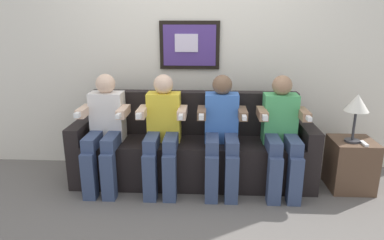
% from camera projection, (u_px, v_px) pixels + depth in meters
% --- Properties ---
extents(ground_plane, '(6.24, 6.24, 0.00)m').
position_uv_depth(ground_plane, '(191.00, 194.00, 3.33)').
color(ground_plane, '#66605B').
extents(back_wall_assembly, '(4.80, 0.10, 2.60)m').
position_uv_depth(back_wall_assembly, '(195.00, 50.00, 3.70)').
color(back_wall_assembly, silver).
rests_on(back_wall_assembly, ground_plane).
extents(couch, '(2.40, 0.58, 0.90)m').
position_uv_depth(couch, '(193.00, 151.00, 3.56)').
color(couch, black).
rests_on(couch, ground_plane).
extents(person_leftmost, '(0.46, 0.56, 1.11)m').
position_uv_depth(person_leftmost, '(105.00, 128.00, 3.35)').
color(person_leftmost, white).
rests_on(person_leftmost, ground_plane).
extents(person_left_center, '(0.46, 0.56, 1.11)m').
position_uv_depth(person_left_center, '(163.00, 129.00, 3.33)').
color(person_left_center, yellow).
rests_on(person_left_center, ground_plane).
extents(person_right_center, '(0.46, 0.56, 1.11)m').
position_uv_depth(person_right_center, '(222.00, 130.00, 3.30)').
color(person_right_center, '#3F72CC').
rests_on(person_right_center, ground_plane).
extents(person_rightmost, '(0.46, 0.56, 1.11)m').
position_uv_depth(person_rightmost, '(281.00, 131.00, 3.27)').
color(person_rightmost, '#4CB266').
rests_on(person_rightmost, ground_plane).
extents(side_table_right, '(0.40, 0.40, 0.50)m').
position_uv_depth(side_table_right, '(350.00, 164.00, 3.40)').
color(side_table_right, brown).
rests_on(side_table_right, ground_plane).
extents(table_lamp, '(0.22, 0.22, 0.46)m').
position_uv_depth(table_lamp, '(357.00, 105.00, 3.19)').
color(table_lamp, '#333338').
rests_on(table_lamp, side_table_right).
extents(spare_remote_on_table, '(0.04, 0.13, 0.02)m').
position_uv_depth(spare_remote_on_table, '(364.00, 144.00, 3.21)').
color(spare_remote_on_table, white).
rests_on(spare_remote_on_table, side_table_right).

